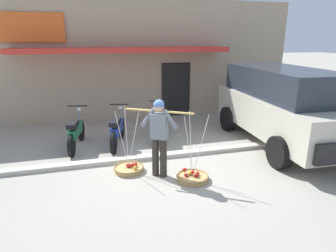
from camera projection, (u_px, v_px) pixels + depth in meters
The scene contains 10 objects.
ground_plane at pixel (159, 170), 6.52m from camera, with size 90.00×90.00×0.00m, color #9E998C.
sidewalk_curb at pixel (152, 157), 7.15m from camera, with size 20.00×0.24×0.10m, color #BAB4A5.
fruit_vendor at pixel (159, 133), 6.00m from camera, with size 1.27×0.82×1.70m.
fruit_basket_left_side at pixel (192, 177), 6.07m from camera, with size 0.68×0.68×1.45m.
fruit_basket_right_side at pixel (129, 168), 6.47m from camera, with size 0.68×0.68×1.45m.
motorcycle_nearest_shop at pixel (76, 132), 7.71m from camera, with size 0.55×1.81×1.09m.
motorcycle_second_in_row at pixel (117, 130), 7.89m from camera, with size 0.67×1.77×1.09m.
motorcycle_third_in_row at pixel (158, 125), 8.35m from camera, with size 0.64×1.78×1.09m.
parked_truck at pixel (283, 104), 7.93m from camera, with size 2.36×4.90×2.10m.
storefront_building at pixel (116, 57), 12.38m from camera, with size 13.00×6.00×4.20m.
Camera 1 is at (-1.36, -5.78, 2.89)m, focal length 30.72 mm.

